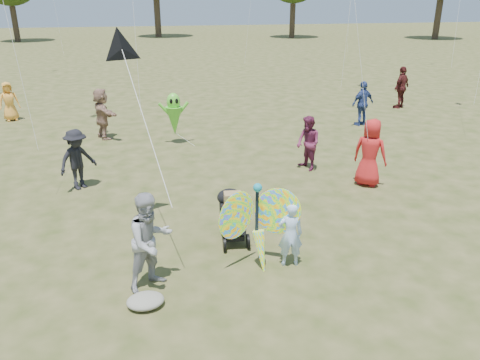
% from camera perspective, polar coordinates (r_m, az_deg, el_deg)
% --- Properties ---
extents(ground, '(160.00, 160.00, 0.00)m').
position_cam_1_polar(ground, '(9.00, 3.51, -9.84)').
color(ground, '#51592B').
rests_on(ground, ground).
extents(child_girl, '(0.50, 0.37, 1.26)m').
position_cam_1_polar(child_girl, '(8.62, 6.16, -6.61)').
color(child_girl, '#B4D3FF').
rests_on(child_girl, ground).
extents(adult_man, '(1.06, 0.99, 1.73)m').
position_cam_1_polar(adult_man, '(8.00, -10.87, -7.35)').
color(adult_man, '#9B9CA1').
rests_on(adult_man, ground).
extents(grey_bag, '(0.61, 0.50, 0.19)m').
position_cam_1_polar(grey_bag, '(7.93, -11.46, -14.24)').
color(grey_bag, gray).
rests_on(grey_bag, ground).
extents(crowd_a, '(1.02, 1.02, 1.79)m').
position_cam_1_polar(crowd_a, '(12.64, 15.57, 3.24)').
color(crowd_a, red).
rests_on(crowd_a, ground).
extents(crowd_b, '(1.17, 1.09, 1.58)m').
position_cam_1_polar(crowd_b, '(12.67, -19.22, 2.37)').
color(crowd_b, black).
rests_on(crowd_b, ground).
extents(crowd_c, '(1.08, 0.67, 1.71)m').
position_cam_1_polar(crowd_c, '(18.82, 14.73, 9.01)').
color(crowd_c, navy).
rests_on(crowd_c, ground).
extents(crowd_d, '(1.08, 1.72, 1.77)m').
position_cam_1_polar(crowd_d, '(17.13, -16.46, 7.77)').
color(crowd_d, '#9B735F').
rests_on(crowd_d, ground).
extents(crowd_e, '(0.76, 0.88, 1.56)m').
position_cam_1_polar(crowd_e, '(13.50, 8.30, 4.44)').
color(crowd_e, '#6B2344').
rests_on(crowd_e, ground).
extents(crowd_g, '(0.88, 0.72, 1.55)m').
position_cam_1_polar(crowd_g, '(21.12, -26.33, 8.58)').
color(crowd_g, gold).
rests_on(crowd_g, ground).
extents(crowd_h, '(1.16, 0.93, 1.84)m').
position_cam_1_polar(crowd_h, '(22.43, 19.09, 10.62)').
color(crowd_h, '#4B1919').
rests_on(crowd_h, ground).
extents(jogging_stroller, '(0.57, 1.08, 1.09)m').
position_cam_1_polar(jogging_stroller, '(9.42, -1.00, -4.06)').
color(jogging_stroller, black).
rests_on(jogging_stroller, ground).
extents(butterfly_kite, '(1.74, 0.75, 1.84)m').
position_cam_1_polar(butterfly_kite, '(8.43, 2.28, -5.55)').
color(butterfly_kite, orange).
rests_on(butterfly_kite, ground).
extents(delta_kite_rig, '(1.05, 2.63, 2.77)m').
position_cam_1_polar(delta_kite_rig, '(9.48, -14.17, 15.09)').
color(delta_kite_rig, black).
rests_on(delta_kite_rig, ground).
extents(alien_kite, '(1.12, 0.69, 1.74)m').
position_cam_1_polar(alien_kite, '(15.91, -8.03, 7.75)').
color(alien_kite, '#5CD231').
rests_on(alien_kite, ground).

